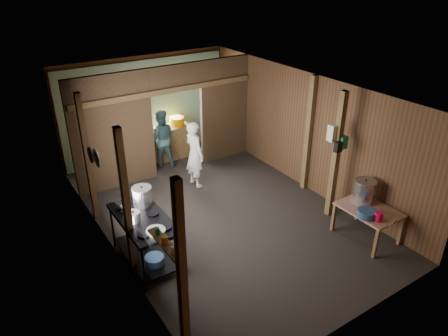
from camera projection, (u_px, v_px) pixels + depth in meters
floor at (219, 212)px, 8.59m from camera, size 4.50×7.00×0.00m
ceiling at (218, 89)px, 7.42m from camera, size 4.50×7.00×0.00m
wall_back at (145, 107)px, 10.62m from camera, size 4.50×0.00×2.60m
wall_front at (362, 250)px, 5.39m from camera, size 4.50×0.00×2.60m
wall_left at (105, 186)px, 6.91m from camera, size 0.00×7.00×2.60m
wall_right at (304, 131)px, 9.11m from camera, size 0.00×7.00×2.60m
partition_left at (113, 133)px, 9.00m from camera, size 1.85×0.10×2.60m
partition_right at (224, 110)px, 10.42m from camera, size 1.35×0.10×2.60m
partition_header at (175, 78)px, 9.32m from camera, size 1.30×0.10×0.60m
turquoise_panel at (146, 109)px, 10.60m from camera, size 4.40×0.06×2.50m
back_counter at (167, 143)px, 10.75m from camera, size 1.20×0.50×0.85m
wall_clock at (154, 83)px, 10.40m from camera, size 0.20×0.03×0.20m
post_left_a at (182, 273)px, 5.00m from camera, size 0.10×0.12×2.60m
post_left_b at (127, 206)px, 6.35m from camera, size 0.10×0.12×2.60m
post_left_c at (88, 159)px, 7.84m from camera, size 0.10×0.12×2.60m
post_right at (308, 135)px, 8.92m from camera, size 0.10×0.12×2.60m
post_free at (336, 157)px, 7.94m from camera, size 0.12×0.12×2.60m
cross_beam at (167, 91)px, 9.28m from camera, size 4.40×0.12×0.12m
pan_lid_big at (97, 158)px, 7.07m from camera, size 0.03×0.34×0.34m
pan_lid_small at (90, 155)px, 7.41m from camera, size 0.03×0.30×0.30m
wall_shelf at (165, 244)px, 5.34m from camera, size 0.14×0.80×0.03m
jar_white at (174, 250)px, 5.13m from camera, size 0.07×0.07×0.10m
jar_yellow at (165, 240)px, 5.32m from camera, size 0.08×0.08×0.10m
jar_green at (158, 231)px, 5.48m from camera, size 0.06×0.06×0.10m
bag_white at (334, 133)px, 7.76m from camera, size 0.22×0.15×0.32m
bag_green at (343, 142)px, 7.79m from camera, size 0.16×0.12×0.24m
bag_black at (338, 147)px, 7.73m from camera, size 0.14×0.10×0.20m
gas_range at (145, 239)px, 7.00m from camera, size 0.78×1.51×0.89m
prep_table at (367, 223)px, 7.67m from camera, size 0.77×1.06×0.63m
stove_pot_large at (142, 196)px, 7.10m from camera, size 0.45×0.45×0.35m
stove_pot_med at (134, 217)px, 6.65m from camera, size 0.26×0.26×0.20m
stove_saucepan at (125, 208)px, 6.95m from camera, size 0.17×0.17×0.10m
frying_pan at (156, 231)px, 6.41m from camera, size 0.43×0.59×0.07m
blue_tub_front at (155, 260)px, 6.84m from camera, size 0.32×0.32×0.13m
blue_tub_back at (139, 241)px, 7.32m from camera, size 0.32×0.32×0.13m
stock_pot at (364, 192)px, 7.66m from camera, size 0.51×0.51×0.46m
wash_basin at (367, 213)px, 7.28m from camera, size 0.38×0.38×0.13m
pink_bucket at (379, 217)px, 7.15m from camera, size 0.16×0.16×0.16m
knife at (392, 223)px, 7.12m from camera, size 0.30×0.10×0.01m
yellow_tub at (177, 121)px, 10.66m from camera, size 0.38×0.38×0.21m
red_cup at (151, 128)px, 10.32m from camera, size 0.13×0.13×0.15m
cook at (195, 154)px, 9.30m from camera, size 0.41×0.59×1.54m
worker_back at (161, 138)px, 10.21m from camera, size 0.88×0.80×1.47m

